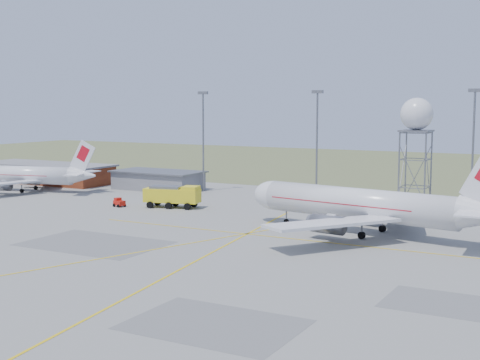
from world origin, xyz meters
The scene contains 12 objects.
ground centered at (0.00, 0.00, 0.00)m, with size 400.00×400.00×0.00m, color gray.
grass_strip centered at (0.00, 140.00, 0.01)m, with size 400.00×120.00×0.03m, color #4F6336.
building_orange centered at (-75.00, 62.00, 2.17)m, with size 33.00×12.00×4.30m.
building_grey centered at (-45.00, 64.00, 1.97)m, with size 19.00×10.00×3.90m.
mast_a centered at (-35.00, 66.00, 12.07)m, with size 2.20×0.50×20.50m.
mast_b centered at (-10.00, 66.00, 12.07)m, with size 2.20×0.50×20.50m.
mast_c centered at (18.00, 66.00, 12.07)m, with size 2.20×0.50×20.50m.
airliner_main centered at (8.42, 37.67, 4.05)m, with size 38.80×37.30×13.23m.
airliner_far centered at (-67.89, 48.35, 3.32)m, with size 31.57×30.13×10.82m.
radar_tower centered at (10.40, 58.16, 10.65)m, with size 5.24×5.24×18.98m.
fire_truck centered at (-27.99, 44.81, 1.86)m, with size 10.16×5.59×3.87m.
baggage_tug centered at (-36.99, 41.12, 0.59)m, with size 2.29×2.05×1.56m.
Camera 1 is at (37.22, -50.45, 17.97)m, focal length 50.00 mm.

